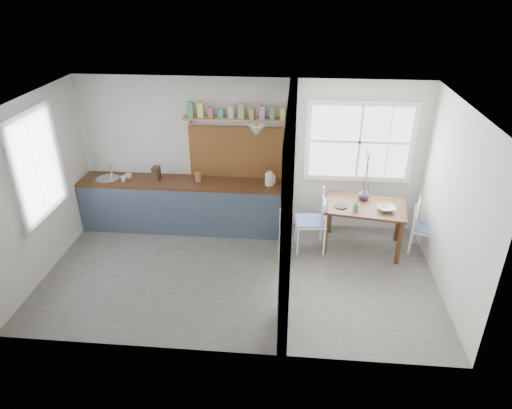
# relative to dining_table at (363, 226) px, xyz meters

# --- Properties ---
(floor) EXTENTS (5.80, 3.20, 0.01)m
(floor) POSITION_rel_dining_table_xyz_m (-1.91, -0.92, -0.39)
(floor) COLOR slate
(floor) RESTS_ON ground
(ceiling) EXTENTS (5.80, 3.20, 0.01)m
(ceiling) POSITION_rel_dining_table_xyz_m (-1.91, -0.92, 2.21)
(ceiling) COLOR silver
(ceiling) RESTS_ON walls
(walls) EXTENTS (5.81, 3.21, 2.60)m
(walls) POSITION_rel_dining_table_xyz_m (-1.91, -0.92, 0.91)
(walls) COLOR silver
(walls) RESTS_ON floor
(partition) EXTENTS (0.12, 3.20, 2.60)m
(partition) POSITION_rel_dining_table_xyz_m (-1.21, -0.87, 1.06)
(partition) COLOR silver
(partition) RESTS_ON floor
(kitchen_window) EXTENTS (0.10, 1.16, 1.50)m
(kitchen_window) POSITION_rel_dining_table_xyz_m (-4.78, -0.92, 1.26)
(kitchen_window) COLOR white
(kitchen_window) RESTS_ON walls
(nook_window) EXTENTS (1.76, 0.10, 1.30)m
(nook_window) POSITION_rel_dining_table_xyz_m (-0.11, 0.64, 1.21)
(nook_window) COLOR white
(nook_window) RESTS_ON walls
(counter) EXTENTS (3.50, 0.60, 0.90)m
(counter) POSITION_rel_dining_table_xyz_m (-3.04, 0.40, 0.07)
(counter) COLOR #522D17
(counter) RESTS_ON floor
(sink) EXTENTS (0.40, 0.40, 0.02)m
(sink) POSITION_rel_dining_table_xyz_m (-4.34, 0.38, 0.50)
(sink) COLOR silver
(sink) RESTS_ON counter
(backsplash) EXTENTS (1.65, 0.03, 0.90)m
(backsplash) POSITION_rel_dining_table_xyz_m (-2.11, 0.65, 0.96)
(backsplash) COLOR brown
(backsplash) RESTS_ON walls
(shelf) EXTENTS (1.75, 0.20, 0.21)m
(shelf) POSITION_rel_dining_table_xyz_m (-2.11, 0.57, 1.62)
(shelf) COLOR tan
(shelf) RESTS_ON walls
(pendant_lamp) EXTENTS (0.26, 0.26, 0.16)m
(pendant_lamp) POSITION_rel_dining_table_xyz_m (-1.76, 0.23, 1.49)
(pendant_lamp) COLOR #F1E7CB
(pendant_lamp) RESTS_ON ceiling
(utensil_rail) EXTENTS (0.02, 0.50, 0.02)m
(utensil_rail) POSITION_rel_dining_table_xyz_m (-1.30, -0.02, 1.06)
(utensil_rail) COLOR silver
(utensil_rail) RESTS_ON partition
(dining_table) EXTENTS (1.36, 1.01, 0.78)m
(dining_table) POSITION_rel_dining_table_xyz_m (0.00, 0.00, 0.00)
(dining_table) COLOR #522D17
(dining_table) RESTS_ON floor
(chair_left) EXTENTS (0.50, 0.50, 1.01)m
(chair_left) POSITION_rel_dining_table_xyz_m (-0.85, -0.09, 0.12)
(chair_left) COLOR white
(chair_left) RESTS_ON floor
(chair_right) EXTENTS (0.52, 0.52, 0.88)m
(chair_right) POSITION_rel_dining_table_xyz_m (0.98, -0.05, 0.05)
(chair_right) COLOR white
(chair_right) RESTS_ON floor
(kettle) EXTENTS (0.22, 0.19, 0.23)m
(kettle) POSITION_rel_dining_table_xyz_m (-1.55, 0.36, 0.63)
(kettle) COLOR white
(kettle) RESTS_ON counter
(mug_a) EXTENTS (0.11, 0.11, 0.09)m
(mug_a) POSITION_rel_dining_table_xyz_m (-4.03, 0.29, 0.56)
(mug_a) COLOR white
(mug_a) RESTS_ON counter
(mug_b) EXTENTS (0.15, 0.15, 0.09)m
(mug_b) POSITION_rel_dining_table_xyz_m (-3.98, 0.41, 0.56)
(mug_b) COLOR white
(mug_b) RESTS_ON counter
(knife_block) EXTENTS (0.13, 0.16, 0.24)m
(knife_block) POSITION_rel_dining_table_xyz_m (-3.48, 0.40, 0.63)
(knife_block) COLOR #402E1F
(knife_block) RESTS_ON counter
(jar) EXTENTS (0.13, 0.13, 0.16)m
(jar) POSITION_rel_dining_table_xyz_m (-2.77, 0.41, 0.59)
(jar) COLOR #827751
(jar) RESTS_ON counter
(towel_magenta) EXTENTS (0.02, 0.03, 0.55)m
(towel_magenta) POSITION_rel_dining_table_xyz_m (-1.33, 0.04, -0.11)
(towel_magenta) COLOR #C2237B
(towel_magenta) RESTS_ON counter
(towel_orange) EXTENTS (0.02, 0.03, 0.54)m
(towel_orange) POSITION_rel_dining_table_xyz_m (-1.33, 0.00, -0.14)
(towel_orange) COLOR #C8521A
(towel_orange) RESTS_ON counter
(bowl) EXTENTS (0.31, 0.31, 0.07)m
(bowl) POSITION_rel_dining_table_xyz_m (0.29, -0.15, 0.42)
(bowl) COLOR silver
(bowl) RESTS_ON dining_table
(table_cup) EXTENTS (0.14, 0.14, 0.11)m
(table_cup) POSITION_rel_dining_table_xyz_m (-0.17, -0.17, 0.44)
(table_cup) COLOR #6FA077
(table_cup) RESTS_ON dining_table
(plate) EXTENTS (0.24, 0.24, 0.02)m
(plate) POSITION_rel_dining_table_xyz_m (-0.39, -0.09, 0.40)
(plate) COLOR black
(plate) RESTS_ON dining_table
(vase) EXTENTS (0.20, 0.20, 0.19)m
(vase) POSITION_rel_dining_table_xyz_m (-0.01, 0.21, 0.49)
(vase) COLOR #4F3161
(vase) RESTS_ON dining_table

